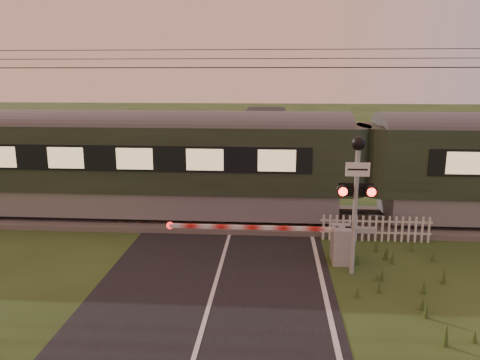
# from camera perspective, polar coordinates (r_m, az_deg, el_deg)

# --- Properties ---
(ground) EXTENTS (160.00, 160.00, 0.00)m
(ground) POSITION_cam_1_polar(r_m,az_deg,el_deg) (11.38, -3.70, -14.82)
(ground) COLOR #233815
(ground) RESTS_ON ground
(road) EXTENTS (6.00, 140.00, 0.03)m
(road) POSITION_cam_1_polar(r_m,az_deg,el_deg) (11.17, -3.78, -15.33)
(road) COLOR black
(road) RESTS_ON ground
(track_bed) EXTENTS (140.00, 3.40, 0.39)m
(track_bed) POSITION_cam_1_polar(r_m,az_deg,el_deg) (17.35, -0.75, -4.71)
(track_bed) COLOR #47423D
(track_bed) RESTS_ON ground
(overhead_wires) EXTENTS (120.00, 0.62, 0.62)m
(overhead_wires) POSITION_cam_1_polar(r_m,az_deg,el_deg) (16.56, -0.81, 14.32)
(overhead_wires) COLOR black
(overhead_wires) RESTS_ON ground
(train) EXTENTS (39.59, 2.73, 3.68)m
(train) POSITION_cam_1_polar(r_m,az_deg,el_deg) (17.06, 14.63, 1.72)
(train) COLOR slate
(train) RESTS_ON ground
(boom_gate) EXTENTS (6.01, 0.80, 1.07)m
(boom_gate) POSITION_cam_1_polar(r_m,az_deg,el_deg) (13.74, 11.17, -7.43)
(boom_gate) COLOR gray
(boom_gate) RESTS_ON ground
(crossing_signal) EXTENTS (0.95, 0.37, 3.73)m
(crossing_signal) POSITION_cam_1_polar(r_m,az_deg,el_deg) (12.50, 14.03, -0.12)
(crossing_signal) COLOR gray
(crossing_signal) RESTS_ON ground
(picket_fence) EXTENTS (3.54, 0.07, 0.85)m
(picket_fence) POSITION_cam_1_polar(r_m,az_deg,el_deg) (15.72, 16.22, -5.70)
(picket_fence) COLOR silver
(picket_fence) RESTS_ON ground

